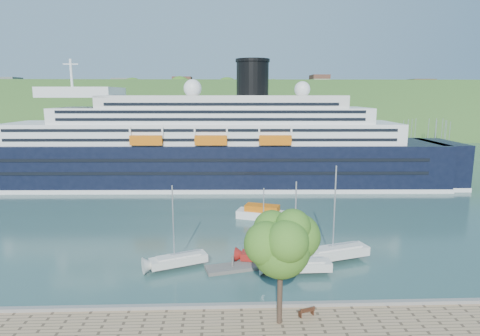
# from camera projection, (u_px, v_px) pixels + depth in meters

# --- Properties ---
(ground) EXTENTS (400.00, 400.00, 0.00)m
(ground) POSITION_uv_depth(u_px,v_px,m) (259.00, 316.00, 33.69)
(ground) COLOR #2B4C48
(ground) RESTS_ON ground
(far_hillside) EXTENTS (400.00, 50.00, 24.00)m
(far_hillside) POSITION_uv_depth(u_px,v_px,m) (232.00, 110.00, 174.08)
(far_hillside) COLOR #2A5421
(far_hillside) RESTS_ON ground
(quay_coping) EXTENTS (220.00, 0.50, 0.30)m
(quay_coping) POSITION_uv_depth(u_px,v_px,m) (259.00, 305.00, 33.29)
(quay_coping) COLOR slate
(quay_coping) RESTS_ON promenade
(cruise_ship) EXTENTS (113.43, 19.55, 25.38)m
(cruise_ship) POSITION_uv_depth(u_px,v_px,m) (193.00, 123.00, 80.70)
(cruise_ship) COLOR black
(cruise_ship) RESTS_ON ground
(park_bench) EXTENTS (1.45, 0.97, 0.86)m
(park_bench) POSITION_uv_depth(u_px,v_px,m) (306.00, 311.00, 31.88)
(park_bench) COLOR #4B2615
(park_bench) RESTS_ON promenade
(promenade_tree) EXTENTS (5.95, 5.95, 9.85)m
(promenade_tree) POSITION_uv_depth(u_px,v_px,m) (280.00, 263.00, 30.10)
(promenade_tree) COLOR #386B1C
(promenade_tree) RESTS_ON promenade
(floating_pontoon) EXTENTS (17.06, 6.32, 0.38)m
(floating_pontoon) POSITION_uv_depth(u_px,v_px,m) (282.00, 261.00, 44.34)
(floating_pontoon) COLOR slate
(floating_pontoon) RESTS_ON ground
(sailboat_white_near) EXTENTS (6.96, 4.34, 8.72)m
(sailboat_white_near) POSITION_uv_depth(u_px,v_px,m) (178.00, 229.00, 42.38)
(sailboat_white_near) COLOR silver
(sailboat_white_near) RESTS_ON ground
(sailboat_red) EXTENTS (6.55, 3.05, 8.16)m
(sailboat_red) POSITION_uv_depth(u_px,v_px,m) (267.00, 228.00, 43.43)
(sailboat_red) COLOR maroon
(sailboat_red) RESTS_ON ground
(sailboat_white_far) EXTENTS (8.35, 4.53, 10.40)m
(sailboat_white_far) POSITION_uv_depth(u_px,v_px,m) (339.00, 217.00, 43.96)
(sailboat_white_far) COLOR silver
(sailboat_white_far) RESTS_ON ground
(tender_launch) EXTENTS (8.04, 5.00, 2.10)m
(tender_launch) POSITION_uv_depth(u_px,v_px,m) (262.00, 212.00, 60.11)
(tender_launch) COLOR #CE600C
(tender_launch) RESTS_ON ground
(sailboat_extra) EXTENTS (7.29, 2.11, 9.39)m
(sailboat_extra) POSITION_uv_depth(u_px,v_px,m) (300.00, 231.00, 40.84)
(sailboat_extra) COLOR silver
(sailboat_extra) RESTS_ON ground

